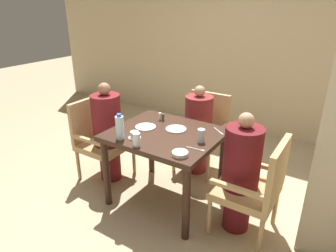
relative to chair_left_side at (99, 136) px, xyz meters
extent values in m
plane|color=tan|center=(0.92, 0.00, -0.50)|extent=(16.00, 16.00, 0.00)
cube|color=#C6B289|center=(0.92, 2.32, 0.90)|extent=(8.00, 0.06, 2.80)
cube|color=#331E14|center=(0.92, 0.00, 0.25)|extent=(1.04, 0.89, 0.05)
cylinder|color=#331E14|center=(0.46, -0.38, -0.14)|extent=(0.07, 0.07, 0.73)
cylinder|color=#331E14|center=(1.38, -0.38, -0.14)|extent=(0.07, 0.07, 0.73)
cylinder|color=#331E14|center=(0.46, 0.38, -0.14)|extent=(0.07, 0.07, 0.73)
cylinder|color=#331E14|center=(1.38, 0.38, -0.14)|extent=(0.07, 0.07, 0.73)
cube|color=tan|center=(0.08, 0.00, -0.09)|extent=(0.52, 0.52, 0.07)
cube|color=tan|center=(-0.15, 0.00, 0.19)|extent=(0.05, 0.52, 0.48)
cube|color=tan|center=(0.08, 0.24, 0.07)|extent=(0.47, 0.04, 0.04)
cube|color=tan|center=(0.08, -0.24, 0.07)|extent=(0.47, 0.04, 0.04)
cylinder|color=tan|center=(0.31, 0.23, -0.31)|extent=(0.04, 0.04, 0.38)
cylinder|color=tan|center=(0.31, -0.23, -0.31)|extent=(0.04, 0.04, 0.38)
cylinder|color=tan|center=(-0.14, 0.23, -0.31)|extent=(0.04, 0.04, 0.38)
cylinder|color=tan|center=(-0.14, -0.23, -0.31)|extent=(0.04, 0.04, 0.38)
cylinder|color=maroon|center=(0.14, 0.00, -0.28)|extent=(0.24, 0.24, 0.45)
cylinder|color=maroon|center=(0.14, 0.00, 0.24)|extent=(0.32, 0.32, 0.58)
sphere|color=#997051|center=(0.14, 0.00, 0.59)|extent=(0.13, 0.13, 0.13)
cube|color=tan|center=(0.92, 0.76, -0.09)|extent=(0.52, 0.52, 0.07)
cube|color=tan|center=(0.92, 1.00, 0.19)|extent=(0.52, 0.05, 0.48)
cube|color=tan|center=(1.16, 0.76, 0.07)|extent=(0.04, 0.47, 0.04)
cube|color=tan|center=(0.68, 0.76, 0.07)|extent=(0.04, 0.47, 0.04)
cylinder|color=tan|center=(1.15, 0.53, -0.31)|extent=(0.04, 0.04, 0.38)
cylinder|color=tan|center=(0.69, 0.53, -0.31)|extent=(0.04, 0.04, 0.38)
cylinder|color=tan|center=(1.15, 0.99, -0.31)|extent=(0.04, 0.04, 0.38)
cylinder|color=tan|center=(0.69, 0.99, -0.31)|extent=(0.04, 0.04, 0.38)
cylinder|color=maroon|center=(0.92, 0.70, -0.28)|extent=(0.24, 0.24, 0.45)
cylinder|color=maroon|center=(0.92, 0.70, 0.20)|extent=(0.32, 0.32, 0.51)
sphere|color=tan|center=(0.92, 0.70, 0.52)|extent=(0.12, 0.12, 0.12)
cube|color=tan|center=(1.76, 0.00, -0.09)|extent=(0.52, 0.52, 0.07)
cube|color=tan|center=(2.00, 0.00, 0.19)|extent=(0.05, 0.52, 0.48)
cube|color=tan|center=(1.76, -0.24, 0.07)|extent=(0.47, 0.04, 0.04)
cube|color=tan|center=(1.76, 0.24, 0.07)|extent=(0.47, 0.04, 0.04)
cylinder|color=tan|center=(1.53, -0.23, -0.31)|extent=(0.04, 0.04, 0.38)
cylinder|color=tan|center=(1.53, 0.23, -0.31)|extent=(0.04, 0.04, 0.38)
cylinder|color=tan|center=(1.99, -0.23, -0.31)|extent=(0.04, 0.04, 0.38)
cylinder|color=tan|center=(1.99, 0.23, -0.31)|extent=(0.04, 0.04, 0.38)
cylinder|color=#5B1419|center=(1.70, 0.00, -0.28)|extent=(0.24, 0.24, 0.45)
cylinder|color=#5B1419|center=(1.70, 0.00, 0.22)|extent=(0.32, 0.32, 0.55)
sphere|color=tan|center=(1.70, 0.00, 0.57)|extent=(0.13, 0.13, 0.13)
cylinder|color=white|center=(0.97, 0.11, 0.28)|extent=(0.21, 0.21, 0.01)
cylinder|color=white|center=(0.69, -0.01, 0.28)|extent=(0.21, 0.21, 0.01)
cylinder|color=white|center=(0.75, -0.27, 0.28)|extent=(0.12, 0.12, 0.01)
cylinder|color=white|center=(0.75, -0.27, 0.31)|extent=(0.08, 0.08, 0.06)
cylinder|color=white|center=(1.28, -0.33, 0.29)|extent=(0.14, 0.14, 0.04)
cylinder|color=silver|center=(0.65, -0.35, 0.39)|extent=(0.08, 0.08, 0.22)
cylinder|color=#3359B2|center=(0.65, -0.35, 0.51)|extent=(0.04, 0.04, 0.02)
cylinder|color=silver|center=(1.31, -0.01, 0.34)|extent=(0.07, 0.07, 0.12)
cylinder|color=silver|center=(0.87, -0.39, 0.34)|extent=(0.07, 0.07, 0.12)
cylinder|color=white|center=(0.69, 0.24, 0.31)|extent=(0.03, 0.03, 0.08)
cylinder|color=#4C3D2D|center=(0.73, 0.24, 0.31)|extent=(0.03, 0.03, 0.08)
cube|color=silver|center=(1.32, -0.16, 0.28)|extent=(0.15, 0.02, 0.00)
cube|color=silver|center=(1.40, -0.16, 0.28)|extent=(0.04, 0.03, 0.00)
cube|color=silver|center=(1.33, 0.31, 0.28)|extent=(0.12, 0.10, 0.00)
cube|color=silver|center=(1.39, 0.26, 0.28)|extent=(0.06, 0.05, 0.00)
camera|label=1|loc=(2.38, -2.22, 1.45)|focal=32.00mm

